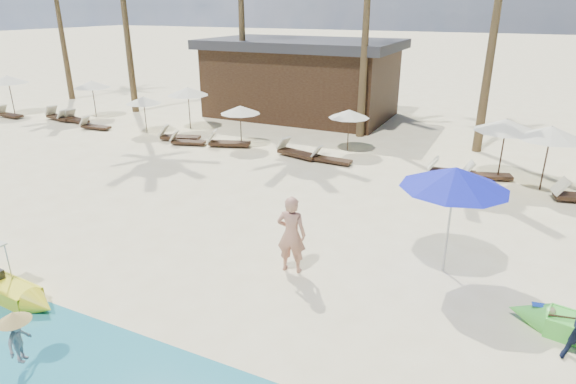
% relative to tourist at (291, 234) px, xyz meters
% --- Properties ---
extents(ground, '(240.00, 240.00, 0.00)m').
position_rel_tourist_xyz_m(ground, '(0.88, -1.05, -0.97)').
color(ground, '#FFF2BC').
rests_on(ground, ground).
extents(tourist, '(0.77, 0.57, 1.94)m').
position_rel_tourist_xyz_m(tourist, '(0.00, 0.00, 0.00)').
color(tourist, tan).
rests_on(tourist, ground).
extents(vendor_yellow, '(0.52, 0.66, 0.89)m').
position_rel_tourist_xyz_m(vendor_yellow, '(-2.82, -5.17, -0.35)').
color(vendor_yellow, gray).
rests_on(vendor_yellow, ground).
extents(blue_umbrella, '(2.48, 2.48, 2.67)m').
position_rel_tourist_xyz_m(blue_umbrella, '(3.36, 1.60, 1.44)').
color(blue_umbrella, '#99999E').
rests_on(blue_umbrella, ground).
extents(resort_parasol_0, '(2.20, 2.20, 2.26)m').
position_rel_tourist_xyz_m(resort_parasol_0, '(-22.74, 9.31, 1.07)').
color(resort_parasol_0, '#382617').
rests_on(resort_parasol_0, ground).
extents(lounger_0_left, '(1.80, 0.64, 0.60)m').
position_rel_tourist_xyz_m(lounger_0_left, '(-22.14, 8.51, -0.77)').
color(lounger_0_left, '#382617').
rests_on(lounger_0_left, ground).
extents(lounger_0_right, '(2.07, 0.91, 0.68)m').
position_rel_tourist_xyz_m(lounger_0_right, '(-18.94, 9.28, -0.75)').
color(lounger_0_right, '#382617').
rests_on(lounger_0_right, ground).
extents(resort_parasol_1, '(2.01, 2.01, 2.07)m').
position_rel_tourist_xyz_m(resort_parasol_1, '(-17.76, 10.87, 0.90)').
color(resort_parasol_1, '#382617').
rests_on(resort_parasol_1, ground).
extents(lounger_1_left, '(1.80, 0.74, 0.59)m').
position_rel_tourist_xyz_m(lounger_1_left, '(-17.85, 9.17, -0.77)').
color(lounger_1_left, '#382617').
rests_on(lounger_1_left, ground).
extents(lounger_1_right, '(1.85, 0.96, 0.60)m').
position_rel_tourist_xyz_m(lounger_1_right, '(-17.60, 9.29, -0.77)').
color(lounger_1_right, '#382617').
rests_on(lounger_1_right, ground).
extents(resort_parasol_2, '(1.77, 1.77, 1.83)m').
position_rel_tourist_xyz_m(resort_parasol_2, '(-12.56, 9.24, 0.67)').
color(resort_parasol_2, '#382617').
rests_on(resort_parasol_2, ground).
extents(lounger_2_left, '(1.70, 0.68, 0.56)m').
position_rel_tourist_xyz_m(lounger_2_left, '(-15.48, 8.54, -0.78)').
color(lounger_2_left, '#382617').
rests_on(lounger_2_left, ground).
extents(resort_parasol_3, '(2.11, 2.11, 2.17)m').
position_rel_tourist_xyz_m(resort_parasol_3, '(-11.02, 10.86, 0.99)').
color(resort_parasol_3, '#382617').
rests_on(resort_parasol_3, ground).
extents(lounger_3_left, '(2.05, 1.16, 0.66)m').
position_rel_tourist_xyz_m(lounger_3_left, '(-10.12, 8.62, -0.75)').
color(lounger_3_left, '#382617').
rests_on(lounger_3_left, ground).
extents(lounger_3_right, '(1.73, 0.96, 0.56)m').
position_rel_tourist_xyz_m(lounger_3_right, '(-9.27, 8.16, -0.78)').
color(lounger_3_right, '#382617').
rests_on(lounger_3_right, ground).
extents(resort_parasol_4, '(1.81, 1.81, 1.87)m').
position_rel_tourist_xyz_m(resort_parasol_4, '(-6.88, 9.14, 0.71)').
color(resort_parasol_4, '#382617').
rests_on(resort_parasol_4, ground).
extents(lounger_4_left, '(2.06, 1.21, 0.67)m').
position_rel_tourist_xyz_m(lounger_4_left, '(-7.42, 8.72, -0.75)').
color(lounger_4_left, '#382617').
rests_on(lounger_4_left, ground).
extents(lounger_4_right, '(2.07, 1.08, 0.67)m').
position_rel_tourist_xyz_m(lounger_4_right, '(-3.89, 8.67, -0.75)').
color(lounger_4_right, '#382617').
rests_on(lounger_4_right, ground).
extents(resort_parasol_5, '(1.80, 1.80, 1.85)m').
position_rel_tourist_xyz_m(resort_parasol_5, '(-2.19, 10.51, 0.70)').
color(resort_parasol_5, '#382617').
rests_on(resort_parasol_5, ground).
extents(lounger_5_left, '(1.71, 0.60, 0.57)m').
position_rel_tourist_xyz_m(lounger_5_left, '(-2.27, 8.48, -0.78)').
color(lounger_5_left, '#382617').
rests_on(lounger_5_left, ground).
extents(resort_parasol_6, '(2.24, 2.24, 2.30)m').
position_rel_tourist_xyz_m(resort_parasol_6, '(4.12, 9.28, 1.11)').
color(resort_parasol_6, '#382617').
rests_on(resort_parasol_6, ground).
extents(lounger_6_left, '(1.82, 0.76, 0.60)m').
position_rel_tourist_xyz_m(lounger_6_left, '(2.41, 9.00, -0.77)').
color(lounger_6_left, '#382617').
rests_on(lounger_6_left, ground).
extents(lounger_6_right, '(1.84, 1.05, 0.60)m').
position_rel_tourist_xyz_m(lounger_6_right, '(3.68, 9.10, -0.77)').
color(lounger_6_right, '#382617').
rests_on(lounger_6_right, ground).
extents(resort_parasol_7, '(2.22, 2.22, 2.29)m').
position_rel_tourist_xyz_m(resort_parasol_7, '(5.54, 8.80, 1.09)').
color(resort_parasol_7, '#382617').
rests_on(resort_parasol_7, ground).
extents(pavilion_west, '(10.80, 6.60, 4.30)m').
position_rel_tourist_xyz_m(pavilion_west, '(-7.12, 16.45, 1.22)').
color(pavilion_west, '#382617').
rests_on(pavilion_west, ground).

